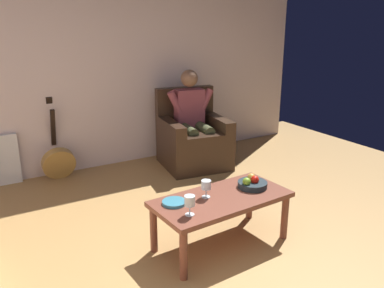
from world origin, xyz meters
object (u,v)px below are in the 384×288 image
at_px(armchair, 193,140).
at_px(decorative_dish, 174,202).
at_px(guitar, 58,161).
at_px(wine_glass_near, 190,202).
at_px(coffee_table, 222,204).
at_px(fruit_bowl, 252,183).
at_px(wine_glass_far, 206,186).
at_px(person_seated, 193,116).

height_order(armchair, decorative_dish, armchair).
xyz_separation_m(guitar, wine_glass_near, (-0.45, 2.32, 0.32)).
bearing_deg(armchair, wine_glass_near, 67.09).
distance_m(armchair, wine_glass_near, 2.26).
bearing_deg(guitar, coffee_table, 110.99).
height_order(armchair, coffee_table, armchair).
bearing_deg(wine_glass_near, fruit_bowl, -166.65).
xyz_separation_m(wine_glass_far, decorative_dish, (0.28, -0.02, -0.09)).
bearing_deg(fruit_bowl, decorative_dish, -4.13).
bearing_deg(person_seated, armchair, 90.00).
height_order(coffee_table, guitar, guitar).
distance_m(armchair, decorative_dish, 2.08).
xyz_separation_m(guitar, wine_glass_far, (-0.72, 2.12, 0.31)).
bearing_deg(person_seated, wine_glass_far, 70.81).
xyz_separation_m(person_seated, guitar, (1.61, -0.39, -0.43)).
bearing_deg(guitar, decorative_dish, 101.91).
bearing_deg(wine_glass_near, coffee_table, -159.84).
distance_m(armchair, guitar, 1.66).
bearing_deg(fruit_bowl, person_seated, -104.22).
distance_m(wine_glass_far, decorative_dish, 0.29).
bearing_deg(wine_glass_near, decorative_dish, -86.89).
distance_m(wine_glass_near, fruit_bowl, 0.74).
height_order(person_seated, fruit_bowl, person_seated).
xyz_separation_m(wine_glass_near, decorative_dish, (0.01, -0.22, -0.09)).
bearing_deg(coffee_table, decorative_dish, -11.77).
bearing_deg(coffee_table, person_seated, -113.51).
distance_m(guitar, wine_glass_far, 2.26).
height_order(coffee_table, wine_glass_far, wine_glass_far).
bearing_deg(wine_glass_far, armchair, -117.30).
relative_size(guitar, wine_glass_far, 6.61).
height_order(person_seated, wine_glass_far, person_seated).
bearing_deg(coffee_table, guitar, -69.01).
relative_size(wine_glass_near, wine_glass_far, 1.06).
distance_m(guitar, decorative_dish, 2.15).
distance_m(wine_glass_near, wine_glass_far, 0.33).
distance_m(coffee_table, wine_glass_far, 0.21).
bearing_deg(wine_glass_far, person_seated, -117.30).
distance_m(person_seated, wine_glass_far, 1.95).
bearing_deg(decorative_dish, person_seated, -124.46).
bearing_deg(guitar, armchair, 166.55).
distance_m(armchair, wine_glass_far, 1.96).
height_order(person_seated, coffee_table, person_seated).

